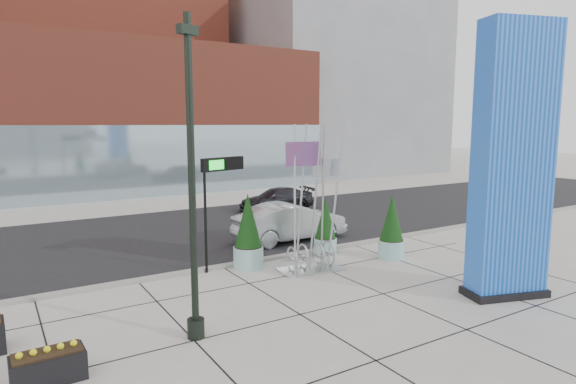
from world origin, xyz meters
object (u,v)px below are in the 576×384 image
blue_pylon (512,167)px  lamp_post (193,212)px  car_silver_mid (290,222)px  public_art_sculpture (311,233)px  overhead_street_sign (223,174)px

blue_pylon → lamp_post: blue_pylon is taller
car_silver_mid → public_art_sculpture: bearing=157.2°
lamp_post → public_art_sculpture: size_ratio=1.47×
public_art_sculpture → blue_pylon: bearing=-47.9°
blue_pylon → public_art_sculpture: blue_pylon is taller
blue_pylon → public_art_sculpture: (-3.49, 5.12, -2.52)m
lamp_post → blue_pylon: bearing=-13.5°
blue_pylon → car_silver_mid: 9.80m
public_art_sculpture → car_silver_mid: bearing=75.6°
blue_pylon → overhead_street_sign: bearing=149.6°
blue_pylon → lamp_post: size_ratio=1.06×
car_silver_mid → blue_pylon: bearing=-169.1°
overhead_street_sign → lamp_post: bearing=-139.4°
lamp_post → overhead_street_sign: (2.85, 4.65, 0.31)m
blue_pylon → public_art_sculpture: 6.69m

